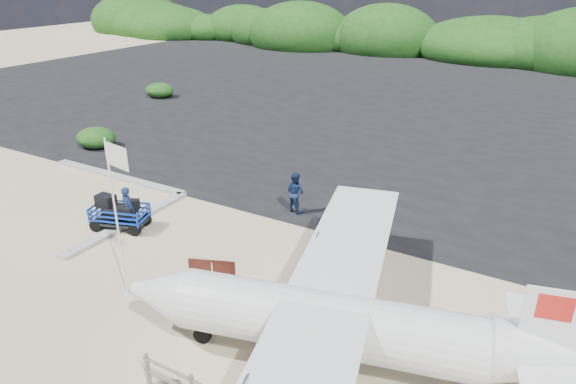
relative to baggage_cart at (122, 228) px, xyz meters
The scene contains 10 objects.
ground 4.57m from the baggage_cart, 12.89° to the right, with size 160.00×160.00×0.00m, color beige.
asphalt_apron 29.32m from the baggage_cart, 81.26° to the left, with size 90.00×50.00×0.04m, color #B2B2B2, non-canonical shape.
lagoon 4.57m from the baggage_cart, behind, with size 9.00×7.00×0.40m, color #B2B2B2, non-canonical shape.
vegetation_band 54.16m from the baggage_cart, 85.28° to the left, with size 124.00×8.00×4.40m, color #B2B2B2, non-canonical shape.
baggage_cart is the anchor object (origin of this frame).
flagpole 5.07m from the baggage_cart, 41.07° to the right, with size 1.11×0.46×5.56m, color white, non-canonical shape.
signboard 6.69m from the baggage_cart, 16.57° to the right, with size 1.69×0.16×1.39m, color #592319, non-canonical shape.
crew_a 1.09m from the baggage_cart, 12.48° to the left, with size 0.72×0.47×1.97m, color #132349.
crew_b 7.68m from the baggage_cart, 42.52° to the left, with size 0.93×0.73×1.92m, color #132349.
crew_c 8.88m from the baggage_cart, 19.23° to the left, with size 1.04×0.43×1.78m, color #132349.
Camera 1 is at (11.49, -12.23, 10.21)m, focal length 32.00 mm.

